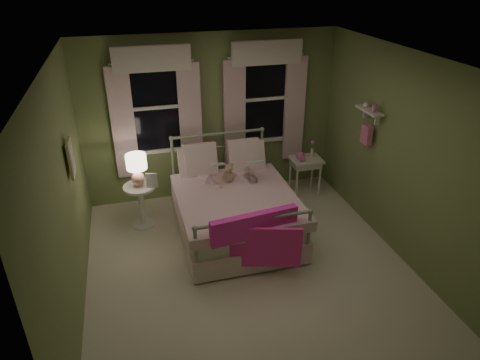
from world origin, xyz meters
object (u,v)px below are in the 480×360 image
object	(u,v)px
teddy_bear	(229,174)
nightstand_left	(141,200)
bed	(234,208)
child_left	(207,163)
nightstand_right	(306,164)
table_lamp	(137,167)
child_right	(245,161)

from	to	relation	value
teddy_bear	nightstand_left	distance (m)	1.33
bed	child_left	distance (m)	0.74
bed	nightstand_right	bearing A→B (deg)	28.07
table_lamp	teddy_bear	bearing A→B (deg)	-10.92
teddy_bear	nightstand_right	xyz separation A→B (m)	(1.41, 0.49, -0.24)
table_lamp	child_left	bearing A→B (deg)	-4.91
child_right	teddy_bear	size ratio (longest dim) A/B	2.18
child_left	nightstand_right	world-z (taller)	child_left
bed	teddy_bear	world-z (taller)	bed
child_left	table_lamp	size ratio (longest dim) A/B	1.53
nightstand_left	bed	bearing A→B (deg)	-21.92
bed	child_left	xyz separation A→B (m)	(-0.28, 0.42, 0.54)
child_right	nightstand_right	distance (m)	1.22
table_lamp	nightstand_right	distance (m)	2.70
child_left	nightstand_left	bearing A→B (deg)	-26.60
bed	child_right	xyz separation A→B (m)	(0.28, 0.42, 0.51)
child_left	bed	bearing A→B (deg)	101.91
bed	nightstand_right	size ratio (longest dim) A/B	3.18
child_right	child_left	bearing A→B (deg)	-9.33
child_left	table_lamp	xyz separation A→B (m)	(-0.98, 0.08, 0.03)
child_right	teddy_bear	bearing A→B (deg)	20.17
teddy_bear	child_left	bearing A→B (deg)	150.50
child_left	nightstand_left	size ratio (longest dim) A/B	1.08
teddy_bear	nightstand_right	distance (m)	1.51
child_left	child_right	bearing A→B (deg)	158.31
child_left	nightstand_right	distance (m)	1.76
child_left	teddy_bear	distance (m)	0.35
child_right	teddy_bear	xyz separation A→B (m)	(-0.28, -0.16, -0.10)
nightstand_left	nightstand_right	bearing A→B (deg)	5.26
bed	table_lamp	bearing A→B (deg)	158.08
child_right	nightstand_right	bearing A→B (deg)	-173.06
bed	table_lamp	world-z (taller)	bed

